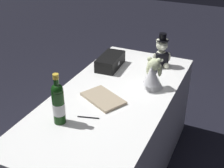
{
  "coord_description": "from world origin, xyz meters",
  "views": [
    {
      "loc": [
        -1.71,
        -0.79,
        1.89
      ],
      "look_at": [
        0.0,
        0.0,
        0.86
      ],
      "focal_mm": 48.73,
      "sensor_mm": 36.0,
      "label": 1
    }
  ],
  "objects_px": {
    "champagne_bottle": "(58,103)",
    "guestbook": "(103,98)",
    "teddy_bear_bride": "(153,75)",
    "signing_pen": "(88,117)",
    "gift_case_black": "(110,61)",
    "teddy_bear_groom": "(162,54)"
  },
  "relations": [
    {
      "from": "teddy_bear_bride",
      "to": "signing_pen",
      "type": "xyz_separation_m",
      "value": [
        -0.55,
        0.25,
        -0.11
      ]
    },
    {
      "from": "teddy_bear_bride",
      "to": "champagne_bottle",
      "type": "bearing_deg",
      "value": 149.59
    },
    {
      "from": "champagne_bottle",
      "to": "gift_case_black",
      "type": "height_order",
      "value": "champagne_bottle"
    },
    {
      "from": "champagne_bottle",
      "to": "gift_case_black",
      "type": "xyz_separation_m",
      "value": [
        0.86,
        0.05,
        -0.09
      ]
    },
    {
      "from": "teddy_bear_bride",
      "to": "gift_case_black",
      "type": "bearing_deg",
      "value": 65.46
    },
    {
      "from": "teddy_bear_groom",
      "to": "guestbook",
      "type": "distance_m",
      "value": 0.75
    },
    {
      "from": "champagne_bottle",
      "to": "teddy_bear_groom",
      "type": "bearing_deg",
      "value": -17.47
    },
    {
      "from": "teddy_bear_groom",
      "to": "champagne_bottle",
      "type": "bearing_deg",
      "value": 162.53
    },
    {
      "from": "guestbook",
      "to": "gift_case_black",
      "type": "bearing_deg",
      "value": 46.74
    },
    {
      "from": "signing_pen",
      "to": "teddy_bear_bride",
      "type": "bearing_deg",
      "value": -24.65
    },
    {
      "from": "champagne_bottle",
      "to": "guestbook",
      "type": "height_order",
      "value": "champagne_bottle"
    },
    {
      "from": "champagne_bottle",
      "to": "guestbook",
      "type": "distance_m",
      "value": 0.4
    },
    {
      "from": "champagne_bottle",
      "to": "guestbook",
      "type": "xyz_separation_m",
      "value": [
        0.36,
        -0.13,
        -0.13
      ]
    },
    {
      "from": "signing_pen",
      "to": "gift_case_black",
      "type": "xyz_separation_m",
      "value": [
        0.75,
        0.19,
        0.05
      ]
    },
    {
      "from": "teddy_bear_groom",
      "to": "guestbook",
      "type": "height_order",
      "value": "teddy_bear_groom"
    },
    {
      "from": "signing_pen",
      "to": "champagne_bottle",
      "type": "bearing_deg",
      "value": 129.52
    },
    {
      "from": "teddy_bear_groom",
      "to": "signing_pen",
      "type": "bearing_deg",
      "value": 168.19
    },
    {
      "from": "gift_case_black",
      "to": "guestbook",
      "type": "height_order",
      "value": "gift_case_black"
    },
    {
      "from": "teddy_bear_bride",
      "to": "signing_pen",
      "type": "height_order",
      "value": "teddy_bear_bride"
    },
    {
      "from": "guestbook",
      "to": "teddy_bear_groom",
      "type": "bearing_deg",
      "value": 10.82
    },
    {
      "from": "teddy_bear_bride",
      "to": "teddy_bear_groom",
      "type": "bearing_deg",
      "value": 7.32
    },
    {
      "from": "signing_pen",
      "to": "gift_case_black",
      "type": "distance_m",
      "value": 0.78
    }
  ]
}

